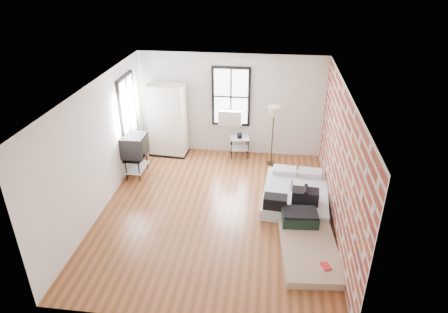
# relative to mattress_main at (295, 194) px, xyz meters

# --- Properties ---
(ground) EXTENTS (6.00, 6.00, 0.00)m
(ground) POSITION_rel_mattress_main_xyz_m (-1.74, -0.66, -0.17)
(ground) COLOR brown
(ground) RESTS_ON ground
(room_shell) EXTENTS (5.02, 6.02, 2.80)m
(room_shell) POSITION_rel_mattress_main_xyz_m (-1.51, -0.29, 1.56)
(room_shell) COLOR silver
(room_shell) RESTS_ON ground
(mattress_main) EXTENTS (1.58, 2.05, 0.63)m
(mattress_main) POSITION_rel_mattress_main_xyz_m (0.00, 0.00, 0.00)
(mattress_main) COLOR silver
(mattress_main) RESTS_ON ground
(mattress_bare) EXTENTS (1.19, 2.04, 0.42)m
(mattress_bare) POSITION_rel_mattress_main_xyz_m (0.17, -1.60, -0.04)
(mattress_bare) COLOR tan
(mattress_bare) RESTS_ON ground
(wardrobe) EXTENTS (1.06, 0.67, 2.01)m
(wardrobe) POSITION_rel_mattress_main_xyz_m (-3.44, 1.99, 0.83)
(wardrobe) COLOR black
(wardrobe) RESTS_ON ground
(side_table) EXTENTS (0.57, 0.49, 0.68)m
(side_table) POSITION_rel_mattress_main_xyz_m (-1.47, 2.06, 0.28)
(side_table) COLOR black
(side_table) RESTS_ON ground
(floor_lamp) EXTENTS (0.35, 0.35, 1.63)m
(floor_lamp) POSITION_rel_mattress_main_xyz_m (-0.58, 1.74, 1.22)
(floor_lamp) COLOR black
(floor_lamp) RESTS_ON ground
(tv_stand) EXTENTS (0.56, 0.79, 1.11)m
(tv_stand) POSITION_rel_mattress_main_xyz_m (-3.96, 0.69, 0.63)
(tv_stand) COLOR black
(tv_stand) RESTS_ON ground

